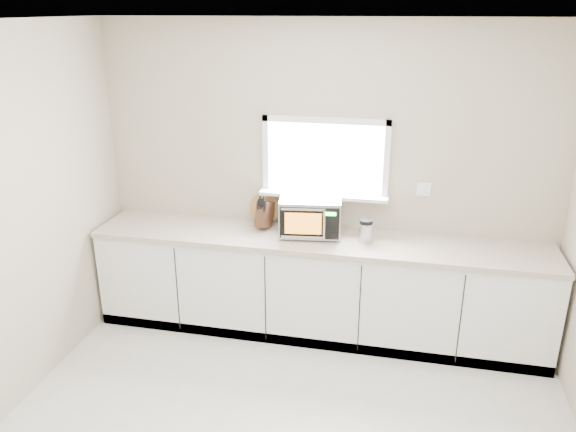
# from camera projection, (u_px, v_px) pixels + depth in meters

# --- Properties ---
(back_wall) EXTENTS (4.00, 0.17, 2.70)m
(back_wall) POSITION_uv_depth(u_px,v_px,m) (325.00, 178.00, 4.91)
(back_wall) COLOR #B1A18D
(back_wall) RESTS_ON ground
(cabinets) EXTENTS (3.92, 0.60, 0.88)m
(cabinets) POSITION_uv_depth(u_px,v_px,m) (317.00, 287.00, 4.97)
(cabinets) COLOR white
(cabinets) RESTS_ON ground
(countertop) EXTENTS (3.92, 0.64, 0.04)m
(countertop) POSITION_uv_depth(u_px,v_px,m) (318.00, 240.00, 4.80)
(countertop) COLOR #B6A496
(countertop) RESTS_ON cabinets
(microwave) EXTENTS (0.56, 0.47, 0.33)m
(microwave) POSITION_uv_depth(u_px,v_px,m) (310.00, 215.00, 4.82)
(microwave) COLOR black
(microwave) RESTS_ON countertop
(knife_block) EXTENTS (0.15, 0.23, 0.32)m
(knife_block) POSITION_uv_depth(u_px,v_px,m) (264.00, 214.00, 4.95)
(knife_block) COLOR #48291A
(knife_block) RESTS_ON countertop
(cutting_board) EXTENTS (0.28, 0.07, 0.28)m
(cutting_board) POSITION_uv_depth(u_px,v_px,m) (265.00, 208.00, 5.07)
(cutting_board) COLOR #AE7B43
(cutting_board) RESTS_ON countertop
(coffee_grinder) EXTENTS (0.13, 0.13, 0.20)m
(coffee_grinder) POSITION_uv_depth(u_px,v_px,m) (366.00, 230.00, 4.68)
(coffee_grinder) COLOR #B8BBC0
(coffee_grinder) RESTS_ON countertop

